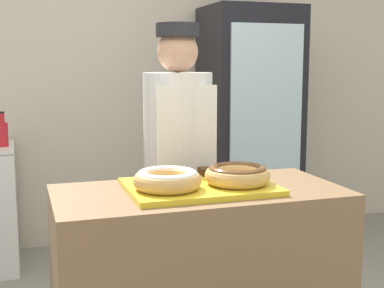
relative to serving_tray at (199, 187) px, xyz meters
The scene contains 9 objects.
wall_back 2.18m from the serving_tray, 90.00° to the left, with size 8.00×0.06×2.70m.
serving_tray is the anchor object (origin of this frame).
donut_light_glaze 0.17m from the serving_tray, 162.23° to the right, with size 0.28×0.28×0.08m.
donut_chocolate_glaze 0.17m from the serving_tray, 17.77° to the right, with size 0.28×0.28×0.08m.
brownie_back_left 0.20m from the serving_tray, 121.14° to the left, with size 0.08×0.08×0.03m.
brownie_back_right 0.20m from the serving_tray, 58.86° to the left, with size 0.08×0.08×0.03m.
baker_person 0.59m from the serving_tray, 82.16° to the left, with size 0.36×0.36×1.62m.
beverage_fridge 2.04m from the serving_tray, 60.07° to the left, with size 0.70×0.61×1.85m.
bottle_red 1.93m from the serving_tray, 115.13° to the left, with size 0.07×0.07×0.24m.
Camera 1 is at (-0.71, -2.08, 1.42)m, focal length 50.00 mm.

